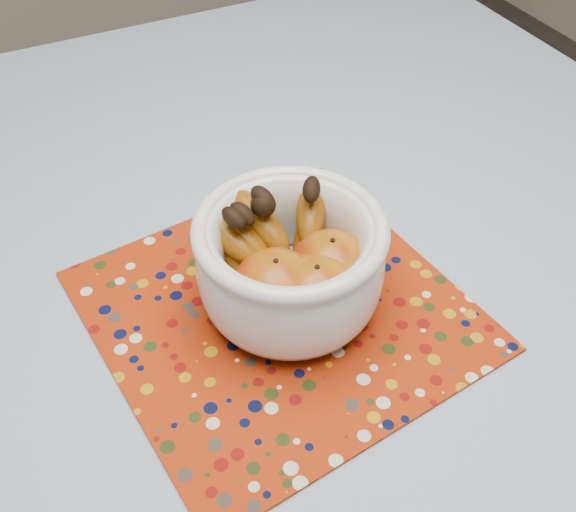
# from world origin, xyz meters

# --- Properties ---
(table) EXTENTS (1.20, 1.20, 0.75)m
(table) POSITION_xyz_m (0.00, 0.00, 0.67)
(table) COLOR brown
(table) RESTS_ON ground
(tablecloth) EXTENTS (1.32, 1.32, 0.01)m
(tablecloth) POSITION_xyz_m (0.00, 0.00, 0.76)
(tablecloth) COLOR slate
(tablecloth) RESTS_ON table
(placemat) EXTENTS (0.40, 0.40, 0.00)m
(placemat) POSITION_xyz_m (-0.02, -0.06, 0.76)
(placemat) COLOR #972508
(placemat) RESTS_ON tablecloth
(fruit_bowl) EXTENTS (0.20, 0.19, 0.14)m
(fruit_bowl) POSITION_xyz_m (-0.01, -0.06, 0.83)
(fruit_bowl) COLOR white
(fruit_bowl) RESTS_ON placemat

